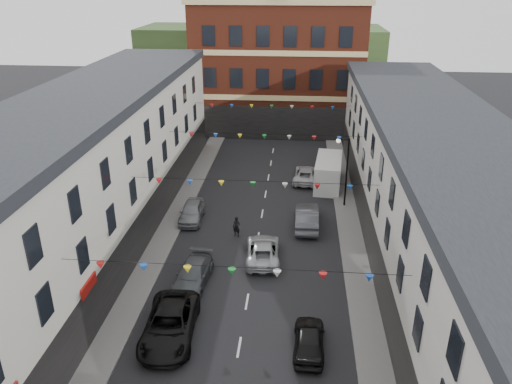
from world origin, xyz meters
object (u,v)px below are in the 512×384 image
(white_van, at_px, (328,172))
(car_left_e, at_px, (192,212))
(car_right_e, at_px, (307,217))
(moving_car, at_px, (263,250))
(car_left_c, at_px, (170,324))
(car_left_d, at_px, (193,274))
(pedestrian, at_px, (237,227))
(street_lamp, at_px, (344,163))
(car_right_d, at_px, (309,340))
(car_right_f, at_px, (306,174))

(white_van, bearing_deg, car_left_e, -138.38)
(car_right_e, height_order, moving_car, car_right_e)
(car_left_c, bearing_deg, moving_car, 59.17)
(car_left_d, bearing_deg, pedestrian, 77.21)
(street_lamp, height_order, car_right_e, street_lamp)
(moving_car, bearing_deg, car_right_e, -124.11)
(car_left_e, distance_m, moving_car, 8.18)
(car_left_d, height_order, car_right_d, car_left_d)
(car_right_d, xyz_separation_m, white_van, (1.95, 22.43, 0.62))
(car_left_e, xyz_separation_m, car_right_d, (9.15, -14.34, -0.05))
(car_left_c, relative_size, car_right_e, 1.15)
(moving_car, bearing_deg, white_van, -113.96)
(street_lamp, bearing_deg, car_left_e, -163.58)
(car_left_c, height_order, car_left_d, car_left_c)
(car_right_e, relative_size, moving_car, 1.03)
(moving_car, distance_m, pedestrian, 3.79)
(street_lamp, relative_size, moving_car, 1.23)
(car_left_d, distance_m, moving_car, 5.36)
(car_right_f, height_order, moving_car, moving_car)
(car_left_d, xyz_separation_m, car_left_e, (-1.90, 8.81, 0.05))
(car_left_d, height_order, car_right_f, car_left_d)
(car_left_c, distance_m, car_right_e, 15.48)
(car_right_f, distance_m, moving_car, 14.78)
(car_left_c, relative_size, moving_car, 1.18)
(car_left_d, distance_m, white_van, 19.25)
(street_lamp, xyz_separation_m, car_left_e, (-12.05, -3.55, -3.17))
(car_left_e, bearing_deg, car_right_d, -59.42)
(car_left_e, distance_m, car_right_f, 12.80)
(street_lamp, height_order, car_left_c, street_lamp)
(car_right_e, relative_size, pedestrian, 3.14)
(car_left_d, xyz_separation_m, pedestrian, (1.98, 6.42, 0.12))
(car_left_e, distance_m, car_right_d, 17.01)
(car_right_f, bearing_deg, car_right_e, 94.63)
(car_left_c, relative_size, car_right_f, 1.20)
(car_left_d, height_order, car_left_e, car_left_e)
(car_left_d, relative_size, car_right_f, 0.97)
(car_right_f, bearing_deg, white_van, 160.21)
(car_right_e, distance_m, car_right_f, 9.34)
(car_left_e, relative_size, pedestrian, 2.69)
(car_right_e, distance_m, white_van, 8.68)
(car_left_d, relative_size, pedestrian, 2.95)
(car_left_c, bearing_deg, street_lamp, 55.98)
(car_left_c, xyz_separation_m, car_left_d, (0.21, 5.12, -0.12))
(car_left_e, height_order, moving_car, car_left_e)
(white_van, bearing_deg, moving_car, -104.75)
(car_left_c, xyz_separation_m, moving_car, (4.40, 8.46, -0.12))
(car_left_c, distance_m, car_right_d, 7.47)
(car_left_c, xyz_separation_m, car_right_e, (7.41, 13.59, 0.02))
(car_right_d, bearing_deg, car_left_e, -56.11)
(street_lamp, bearing_deg, car_left_d, -129.38)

